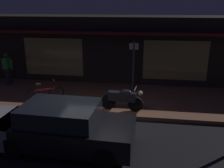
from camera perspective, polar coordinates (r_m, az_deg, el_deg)
The scene contains 8 objects.
ground_plane at distance 8.95m, azimuth -4.49°, elevation -10.43°, with size 60.00×60.00×0.00m, color black.
sidewalk_slab at distance 11.59m, azimuth -1.29°, elevation -3.14°, with size 18.00×4.00×0.15m, color brown.
storefront_building at distance 14.38m, azimuth 0.90°, elevation 8.16°, with size 18.00×3.30×3.60m.
motorcycle at distance 9.93m, azimuth 2.49°, elevation -3.31°, with size 1.70×0.55×0.97m.
bicycle_parked at distance 11.22m, azimuth -15.08°, elevation -2.15°, with size 1.41×0.95×0.91m.
person_photographer at distance 14.17m, azimuth -22.79°, elevation 3.40°, with size 0.61×0.39×1.67m.
sign_post at distance 12.18m, azimuth 4.93°, elevation 4.90°, with size 0.44×0.09×2.40m.
parked_car_far at distance 7.73m, azimuth -10.85°, elevation -9.63°, with size 4.16×1.90×1.42m.
Camera 1 is at (1.80, -7.67, 4.24)m, focal length 40.00 mm.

